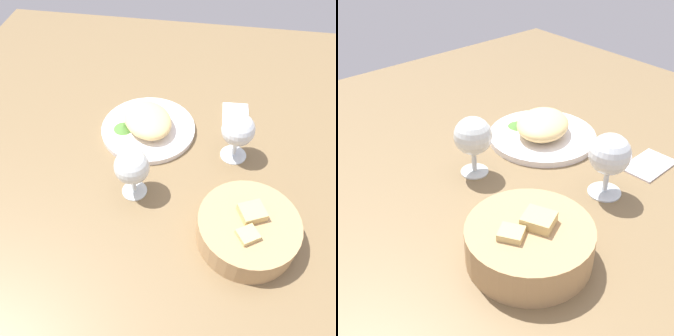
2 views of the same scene
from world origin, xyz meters
TOP-DOWN VIEW (x-y plane):
  - ground_plane at (0.00, 0.00)cm, footprint 140.00×140.00cm
  - plate at (-11.05, -6.57)cm, footprint 24.11×24.11cm
  - omelette at (-11.05, -6.57)cm, footprint 18.52×17.62cm
  - lettuce_garnish at (-9.35, -12.78)cm, footprint 4.93×4.93cm
  - bread_basket at (16.72, 18.77)cm, footprint 19.90×19.90cm
  - wine_glass_near at (8.69, -5.89)cm, footprint 7.56×7.56cm
  - wine_glass_far at (-5.75, 15.59)cm, footprint 7.71×7.71cm
  - folded_napkin at (-20.01, 15.73)cm, footprint 11.32×7.51cm

SIDE VIEW (x-z plane):
  - ground_plane at x=0.00cm, z-range -2.00..0.00cm
  - folded_napkin at x=-20.01cm, z-range 0.00..0.80cm
  - plate at x=-11.05cm, z-range 0.00..1.40cm
  - lettuce_garnish at x=-9.35cm, z-range 1.40..2.76cm
  - bread_basket at x=16.72cm, z-range -0.75..7.18cm
  - omelette at x=-11.05cm, z-range 1.40..6.14cm
  - wine_glass_near at x=8.69cm, z-range 1.92..14.10cm
  - wine_glass_far at x=-5.75cm, z-range 1.90..14.34cm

